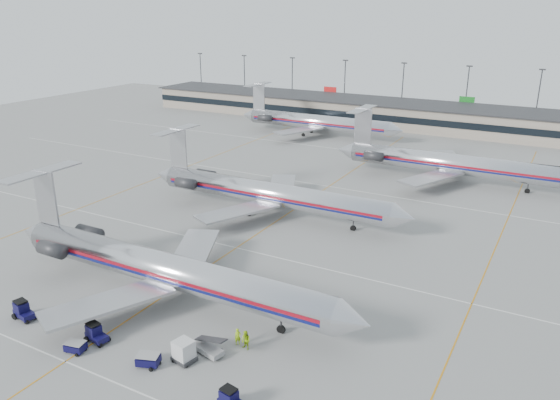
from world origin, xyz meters
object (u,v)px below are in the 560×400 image
Objects in this scene: belt_loader at (207,347)px; uld_container at (184,351)px; jet_foreground at (161,268)px; jet_second_row at (267,193)px; tug_center at (95,333)px.

uld_container is at bearing -105.21° from belt_loader.
jet_foreground is at bearing 150.61° from uld_container.
jet_second_row reaches higher than belt_loader.
jet_foreground is 10.11m from tug_center.
jet_foreground is at bearing 101.95° from tug_center.
jet_foreground reaches higher than belt_loader.
jet_second_row is 10.18× the size of belt_loader.
uld_container is 2.29m from belt_loader.
belt_loader is (1.04, 1.99, -0.44)m from uld_container.
tug_center is 1.13× the size of uld_container.
belt_loader reaches higher than tug_center.
jet_foreground is 18.10× the size of tug_center.
jet_second_row is 37.62m from tug_center.
belt_loader is (10.34, -6.18, -2.89)m from jet_foreground.
tug_center is at bearing -89.68° from jet_foreground.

